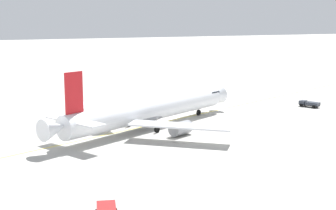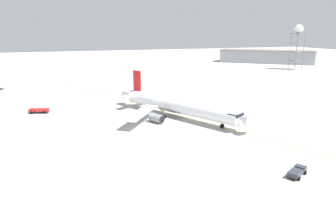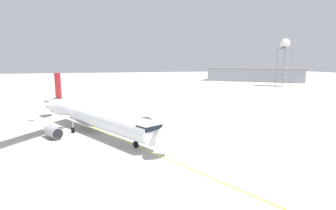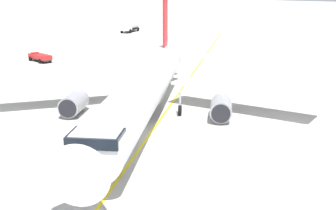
% 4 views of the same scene
% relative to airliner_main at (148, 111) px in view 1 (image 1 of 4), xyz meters
% --- Properties ---
extents(ground_plane, '(600.00, 600.00, 0.00)m').
position_rel_airliner_main_xyz_m(ground_plane, '(-5.25, 2.58, -3.01)').
color(ground_plane, '#ADAAA3').
extents(airliner_main, '(31.69, 39.75, 11.23)m').
position_rel_airliner_main_xyz_m(airliner_main, '(0.00, 0.00, 0.00)').
color(airliner_main, white).
rests_on(airliner_main, ground_plane).
extents(baggage_truck_truck, '(4.49, 3.43, 1.22)m').
position_rel_airliner_main_xyz_m(baggage_truck_truck, '(-6.01, 38.39, -2.30)').
color(baggage_truck_truck, '#232326').
rests_on(baggage_truck_truck, ground_plane).
extents(taxiway_centreline, '(62.50, 139.57, 0.01)m').
position_rel_airliner_main_xyz_m(taxiway_centreline, '(-0.28, -3.15, -3.01)').
color(taxiway_centreline, yellow).
rests_on(taxiway_centreline, ground_plane).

